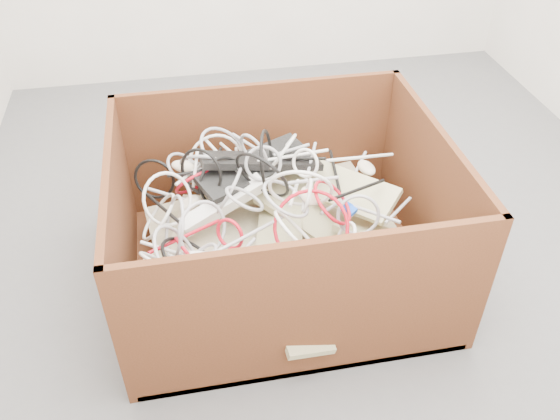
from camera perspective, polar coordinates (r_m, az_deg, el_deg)
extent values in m
plane|color=#565658|center=(2.55, 3.79, -0.94)|extent=(3.00, 3.00, 0.00)
cube|color=#402210|center=(2.29, 0.09, -5.90)|extent=(1.15, 0.96, 0.03)
cube|color=#402210|center=(2.48, -1.93, 6.21)|extent=(1.15, 0.03, 0.58)
cube|color=#402210|center=(1.78, 2.96, -9.99)|extent=(1.15, 0.02, 0.58)
cube|color=#402210|center=(2.26, 14.26, 1.16)|extent=(0.03, 0.91, 0.58)
cube|color=#402210|center=(2.10, -15.16, -2.35)|extent=(0.02, 0.91, 0.58)
cube|color=#C5B892|center=(2.26, 0.00, -4.26)|extent=(1.01, 0.87, 0.19)
cube|color=#C5B892|center=(2.14, -2.19, -4.23)|extent=(0.72, 0.65, 0.20)
cube|color=tan|center=(2.30, -4.94, -0.47)|extent=(0.47, 0.21, 0.13)
cube|color=tan|center=(2.19, 3.17, -1.14)|extent=(0.43, 0.39, 0.19)
cube|color=tan|center=(1.98, 1.16, -8.43)|extent=(0.20, 0.46, 0.12)
cube|color=tan|center=(1.97, -6.95, -6.81)|extent=(0.46, 0.35, 0.15)
cube|color=tan|center=(2.12, 11.27, -3.06)|extent=(0.42, 0.43, 0.13)
cube|color=tan|center=(2.26, -2.14, 2.91)|extent=(0.44, 0.23, 0.17)
cube|color=tan|center=(2.04, -0.04, -2.82)|extent=(0.25, 0.46, 0.12)
cube|color=tan|center=(2.22, 5.82, 2.20)|extent=(0.41, 0.44, 0.11)
cube|color=black|center=(2.19, -1.93, 4.82)|extent=(0.46, 0.17, 0.14)
cube|color=black|center=(2.16, -2.50, 4.23)|extent=(0.47, 0.34, 0.06)
ellipsoid|color=beige|center=(2.13, -8.71, 0.70)|extent=(0.11, 0.11, 0.04)
ellipsoid|color=beige|center=(2.28, 8.40, 4.10)|extent=(0.08, 0.11, 0.04)
ellipsoid|color=beige|center=(1.87, -1.25, -5.41)|extent=(0.10, 0.06, 0.04)
ellipsoid|color=beige|center=(1.95, 2.89, 1.40)|extent=(0.06, 0.10, 0.04)
ellipsoid|color=beige|center=(2.21, -9.39, 4.20)|extent=(0.11, 0.10, 0.04)
ellipsoid|color=black|center=(1.95, 9.52, -5.88)|extent=(0.10, 0.07, 0.04)
cube|color=silver|center=(2.08, -5.56, 0.56)|extent=(0.33, 0.17, 0.13)
cube|color=silver|center=(1.89, -5.22, -5.01)|extent=(0.29, 0.06, 0.10)
cube|color=blue|center=(2.04, 6.76, 0.04)|extent=(0.06, 0.06, 0.03)
torus|color=black|center=(2.13, -5.60, 2.70)|extent=(0.21, 0.15, 0.24)
torus|color=#97969C|center=(1.94, -10.24, -1.72)|extent=(0.11, 0.30, 0.29)
torus|color=black|center=(1.88, -8.60, -5.00)|extent=(0.22, 0.28, 0.19)
torus|color=silver|center=(1.91, 6.41, -2.81)|extent=(0.09, 0.17, 0.16)
torus|color=#B70D1D|center=(1.91, -9.10, -3.98)|extent=(0.07, 0.16, 0.16)
torus|color=#97969C|center=(2.27, -7.90, 4.25)|extent=(0.18, 0.16, 0.12)
torus|color=#97969C|center=(2.26, -9.41, 4.10)|extent=(0.17, 0.20, 0.12)
torus|color=#B70D1D|center=(2.18, -8.14, 2.74)|extent=(0.19, 0.15, 0.19)
torus|color=#97969C|center=(2.19, -7.54, 4.46)|extent=(0.23, 0.15, 0.19)
torus|color=#B70D1D|center=(1.96, 5.14, 0.76)|extent=(0.19, 0.22, 0.14)
torus|color=silver|center=(1.81, -10.22, -5.73)|extent=(0.26, 0.22, 0.26)
torus|color=silver|center=(1.91, 2.64, 1.40)|extent=(0.06, 0.16, 0.16)
torus|color=silver|center=(1.91, 2.02, 2.05)|extent=(0.27, 0.15, 0.24)
torus|color=silver|center=(2.08, -11.72, -0.66)|extent=(0.16, 0.25, 0.21)
torus|color=black|center=(2.10, -7.68, 3.68)|extent=(0.15, 0.16, 0.20)
torus|color=#97969C|center=(2.23, -5.49, 5.88)|extent=(0.22, 0.26, 0.19)
torus|color=black|center=(2.00, -1.74, 3.38)|extent=(0.19, 0.24, 0.28)
torus|color=#97969C|center=(1.85, -9.83, -4.69)|extent=(0.19, 0.30, 0.25)
torus|color=#97969C|center=(1.90, 0.59, 1.12)|extent=(0.19, 0.22, 0.13)
torus|color=#97969C|center=(2.08, -5.11, 1.90)|extent=(0.16, 0.25, 0.21)
torus|color=black|center=(2.09, -1.34, 4.94)|extent=(0.10, 0.30, 0.30)
torus|color=#97969C|center=(1.96, -3.47, 1.11)|extent=(0.16, 0.16, 0.10)
torus|color=#97969C|center=(2.15, -2.58, 5.81)|extent=(0.12, 0.18, 0.20)
torus|color=silver|center=(2.19, -8.25, 3.87)|extent=(0.06, 0.21, 0.21)
torus|color=#97969C|center=(1.90, -7.54, -1.88)|extent=(0.23, 0.14, 0.24)
torus|color=silver|center=(2.03, -10.87, 1.06)|extent=(0.24, 0.17, 0.22)
torus|color=#97969C|center=(1.94, 7.62, -0.50)|extent=(0.20, 0.08, 0.20)
torus|color=silver|center=(1.85, 1.84, -2.51)|extent=(0.16, 0.27, 0.24)
torus|color=silver|center=(2.29, -6.19, 4.50)|extent=(0.25, 0.15, 0.26)
torus|color=#97969C|center=(1.83, -7.78, -4.95)|extent=(0.14, 0.19, 0.14)
torus|color=silver|center=(2.17, 0.17, 5.56)|extent=(0.15, 0.23, 0.21)
torus|color=silver|center=(2.07, 2.48, 4.57)|extent=(0.12, 0.11, 0.15)
torus|color=#B70D1D|center=(1.85, -4.91, -2.35)|extent=(0.12, 0.11, 0.15)
torus|color=black|center=(2.27, -12.12, 2.95)|extent=(0.22, 0.09, 0.23)
torus|color=#B70D1D|center=(1.89, 3.04, -1.69)|extent=(0.25, 0.22, 0.22)
torus|color=#97969C|center=(2.06, -1.65, 4.53)|extent=(0.19, 0.07, 0.18)
cylinder|color=#B70D1D|center=(1.86, 6.44, -2.81)|extent=(0.19, 0.06, 0.05)
cylinder|color=#97969C|center=(1.81, -4.94, -5.44)|extent=(0.19, 0.16, 0.08)
cylinder|color=#97969C|center=(1.97, 3.26, 2.91)|extent=(0.17, 0.06, 0.05)
cylinder|color=black|center=(2.29, -6.87, 3.88)|extent=(0.13, 0.21, 0.07)
cylinder|color=#97969C|center=(2.13, -8.91, 0.90)|extent=(0.28, 0.09, 0.11)
cylinder|color=#97969C|center=(2.04, 8.17, 0.02)|extent=(0.20, 0.21, 0.04)
cylinder|color=#97969C|center=(2.20, 1.11, 5.87)|extent=(0.14, 0.03, 0.03)
cylinder|color=black|center=(2.13, -7.24, 3.82)|extent=(0.28, 0.02, 0.03)
cylinder|color=black|center=(2.03, -11.24, 0.10)|extent=(0.12, 0.20, 0.03)
cylinder|color=#B70D1D|center=(1.95, -9.21, -2.52)|extent=(0.24, 0.17, 0.05)
cylinder|color=silver|center=(2.17, -8.31, 3.89)|extent=(0.15, 0.15, 0.03)
cylinder|color=black|center=(2.06, 7.51, 1.94)|extent=(0.24, 0.12, 0.04)
cylinder|color=#97969C|center=(1.85, -2.59, -2.19)|extent=(0.25, 0.18, 0.04)
cylinder|color=silver|center=(1.97, 1.38, 1.67)|extent=(0.07, 0.13, 0.02)
cylinder|color=silver|center=(1.90, -8.92, -5.01)|extent=(0.13, 0.08, 0.04)
cylinder|color=silver|center=(2.27, -4.16, 5.04)|extent=(0.02, 0.16, 0.03)
cylinder|color=#97969C|center=(2.15, 11.42, -0.03)|extent=(0.14, 0.13, 0.02)
cylinder|color=silver|center=(2.27, -4.54, 5.39)|extent=(0.10, 0.16, 0.04)
cylinder|color=silver|center=(2.24, -6.34, 5.83)|extent=(0.07, 0.11, 0.05)
cylinder|color=#97969C|center=(2.19, 3.01, 4.72)|extent=(0.09, 0.19, 0.05)
cylinder|color=#97969C|center=(2.25, -2.63, 6.16)|extent=(0.15, 0.17, 0.04)
cylinder|color=silver|center=(2.17, 1.29, 5.29)|extent=(0.27, 0.04, 0.02)
cylinder|color=#97969C|center=(2.29, 7.63, 4.19)|extent=(0.11, 0.14, 0.05)
cylinder|color=black|center=(2.23, 5.36, 3.83)|extent=(0.04, 0.24, 0.04)
cylinder|color=silver|center=(2.21, 7.84, 5.09)|extent=(0.29, 0.08, 0.07)
cylinder|color=silver|center=(1.83, -8.83, -9.25)|extent=(0.10, 0.08, 0.04)
cylinder|color=silver|center=(1.91, -10.58, -3.96)|extent=(0.19, 0.09, 0.06)
cylinder|color=black|center=(2.17, 1.68, 5.01)|extent=(0.20, 0.10, 0.04)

